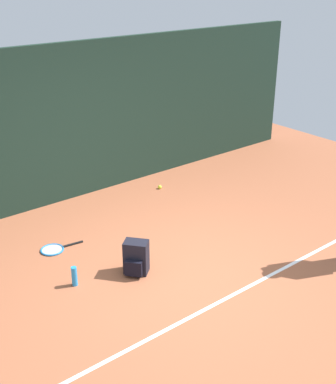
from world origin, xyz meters
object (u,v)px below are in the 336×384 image
object	(u,v)px
tennis_ball_by_fence	(160,187)
water_bottle	(74,276)
tennis_racket	(54,249)
backpack	(136,258)

from	to	relation	value
tennis_ball_by_fence	water_bottle	xyz separation A→B (m)	(-2.61, -1.67, 0.09)
tennis_racket	backpack	world-z (taller)	backpack
tennis_racket	backpack	distance (m)	1.31
water_bottle	tennis_racket	bearing A→B (deg)	78.57
backpack	tennis_ball_by_fence	xyz separation A→B (m)	(1.85, 1.91, -0.18)
tennis_racket	tennis_ball_by_fence	world-z (taller)	tennis_ball_by_fence
backpack	water_bottle	bearing A→B (deg)	-147.59
tennis_racket	water_bottle	world-z (taller)	water_bottle
tennis_racket	tennis_ball_by_fence	size ratio (longest dim) A/B	9.55
backpack	water_bottle	xyz separation A→B (m)	(-0.75, 0.24, -0.08)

